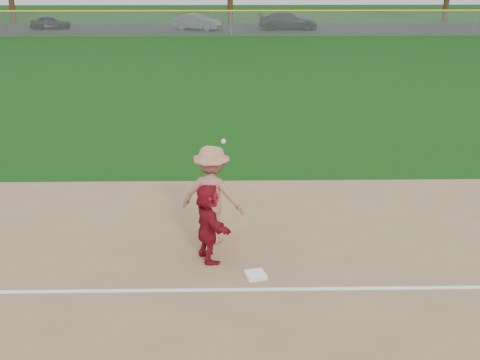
{
  "coord_description": "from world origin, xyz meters",
  "views": [
    {
      "loc": [
        -0.23,
        -10.32,
        5.55
      ],
      "look_at": [
        0.0,
        1.5,
        1.3
      ],
      "focal_mm": 45.0,
      "sensor_mm": 36.0,
      "label": 1
    }
  ],
  "objects_px": {
    "first_base": "(255,275)",
    "car_right": "(288,21)",
    "car_left": "(51,22)",
    "base_runner": "(208,223)",
    "car_mid": "(197,22)"
  },
  "relations": [
    {
      "from": "base_runner",
      "to": "car_left",
      "type": "xyz_separation_m",
      "value": [
        -15.56,
        45.22,
        -0.2
      ]
    },
    {
      "from": "base_runner",
      "to": "car_mid",
      "type": "distance_m",
      "value": 44.4
    },
    {
      "from": "car_mid",
      "to": "car_right",
      "type": "distance_m",
      "value": 8.07
    },
    {
      "from": "base_runner",
      "to": "car_right",
      "type": "xyz_separation_m",
      "value": [
        5.76,
        44.54,
        -0.04
      ]
    },
    {
      "from": "first_base",
      "to": "car_mid",
      "type": "relative_size",
      "value": 0.09
    },
    {
      "from": "first_base",
      "to": "car_left",
      "type": "relative_size",
      "value": 0.1
    },
    {
      "from": "car_mid",
      "to": "car_right",
      "type": "height_order",
      "value": "car_right"
    },
    {
      "from": "car_left",
      "to": "car_right",
      "type": "relative_size",
      "value": 0.67
    },
    {
      "from": "first_base",
      "to": "base_runner",
      "type": "bearing_deg",
      "value": 140.65
    },
    {
      "from": "first_base",
      "to": "car_right",
      "type": "distance_m",
      "value": 45.54
    },
    {
      "from": "base_runner",
      "to": "car_left",
      "type": "height_order",
      "value": "base_runner"
    },
    {
      "from": "car_right",
      "to": "car_left",
      "type": "bearing_deg",
      "value": 89.92
    },
    {
      "from": "car_left",
      "to": "car_mid",
      "type": "height_order",
      "value": "car_mid"
    },
    {
      "from": "first_base",
      "to": "base_runner",
      "type": "xyz_separation_m",
      "value": [
        -0.9,
        0.74,
        0.76
      ]
    },
    {
      "from": "base_runner",
      "to": "car_right",
      "type": "height_order",
      "value": "base_runner"
    }
  ]
}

